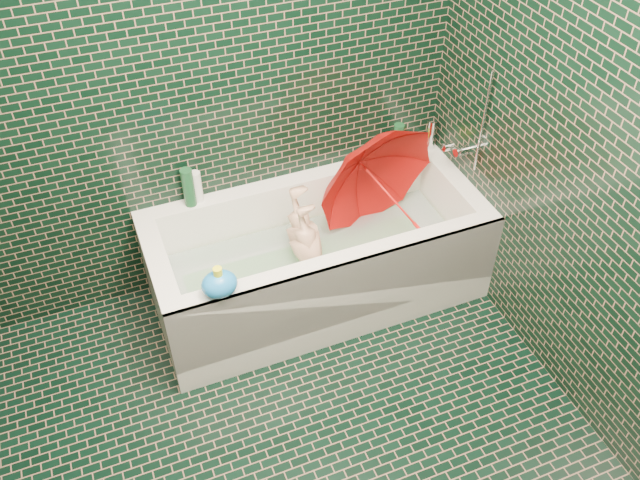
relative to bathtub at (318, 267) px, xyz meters
name	(u,v)px	position (x,y,z in m)	size (l,w,h in m)	color
wall_back	(191,70)	(-0.45, 0.39, 1.04)	(2.80, 2.80, 0.00)	black
bathtub	(318,267)	(0.00, 0.00, 0.00)	(1.70, 0.75, 0.55)	white
bath_mat	(317,272)	(0.00, 0.02, -0.06)	(1.35, 0.47, 0.01)	green
water	(317,252)	(0.00, 0.02, 0.09)	(1.48, 0.53, 0.00)	silver
faucet	(467,144)	(0.81, 0.01, 0.56)	(0.18, 0.19, 0.55)	silver
child	(312,259)	(-0.05, -0.03, 0.10)	(0.29, 0.19, 0.81)	#D5A385
umbrella	(390,196)	(0.39, 0.00, 0.37)	(0.66, 0.66, 0.58)	red
soap_bottle_a	(419,150)	(0.74, 0.33, 0.34)	(0.11, 0.11, 0.28)	white
soap_bottle_b	(412,150)	(0.70, 0.34, 0.34)	(0.09, 0.10, 0.21)	#421C69
soap_bottle_c	(410,148)	(0.70, 0.36, 0.34)	(0.14, 0.14, 0.18)	#134323
bottle_right_tall	(398,141)	(0.60, 0.32, 0.44)	(0.06, 0.06, 0.20)	#134323
bottle_right_pump	(431,135)	(0.80, 0.33, 0.43)	(0.05, 0.05, 0.18)	silver
bottle_left_tall	(188,187)	(-0.56, 0.34, 0.44)	(0.06, 0.06, 0.21)	#134323
bottle_left_short	(197,187)	(-0.51, 0.36, 0.42)	(0.05, 0.05, 0.17)	white
rubber_duck	(410,147)	(0.67, 0.33, 0.38)	(0.11, 0.08, 0.09)	#FBF819
bath_toy	(219,284)	(-0.59, -0.32, 0.41)	(0.19, 0.18, 0.16)	#197EE2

